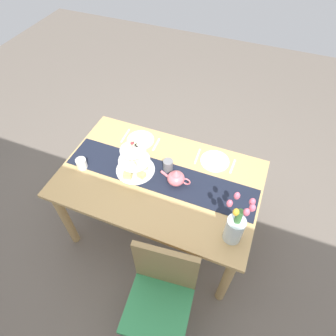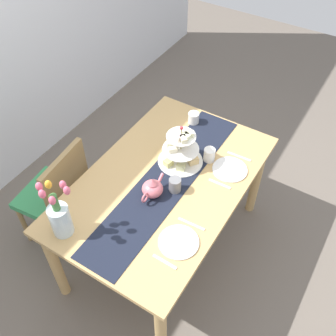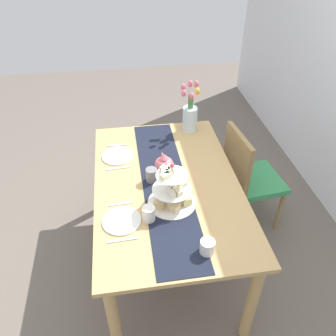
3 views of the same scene
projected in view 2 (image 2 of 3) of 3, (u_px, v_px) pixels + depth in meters
ground_plane at (165, 246)px, 3.08m from camera, size 8.00×8.00×0.00m
dining_table at (165, 192)px, 2.60m from camera, size 1.52×0.95×0.77m
chair_left at (58, 193)px, 2.79m from camera, size 0.46×0.46×0.91m
table_runner at (166, 181)px, 2.51m from camera, size 1.49×0.30×0.00m
tiered_cake_stand at (181, 151)px, 2.57m from camera, size 0.30×0.30×0.30m
teapot at (152, 188)px, 2.40m from camera, size 0.24×0.13×0.14m
tulip_vase at (59, 216)px, 2.15m from camera, size 0.16×0.15×0.42m
cream_jug at (194, 118)px, 2.88m from camera, size 0.08×0.08×0.08m
dinner_plate_left at (179, 242)px, 2.20m from camera, size 0.23×0.23×0.01m
fork_left at (165, 262)px, 2.12m from camera, size 0.02×0.15×0.01m
knife_left at (191, 224)px, 2.28m from camera, size 0.02×0.17×0.01m
dinner_plate_right at (230, 170)px, 2.58m from camera, size 0.23×0.23×0.01m
fork_right at (220, 184)px, 2.50m from camera, size 0.02×0.15×0.01m
knife_right at (239, 156)px, 2.66m from camera, size 0.02×0.17×0.01m
mug_grey at (175, 185)px, 2.43m from camera, size 0.08×0.08×0.09m
mug_white_text at (209, 155)px, 2.61m from camera, size 0.08×0.08×0.09m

